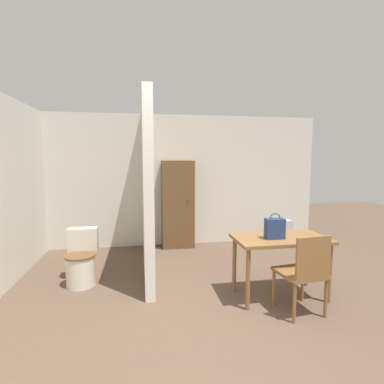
{
  "coord_description": "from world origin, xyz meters",
  "views": [
    {
      "loc": [
        -0.65,
        -2.19,
        1.67
      ],
      "look_at": [
        0.03,
        1.75,
        1.23
      ],
      "focal_mm": 28.0,
      "sensor_mm": 36.0,
      "label": 1
    }
  ],
  "objects_px": {
    "wooden_chair": "(304,271)",
    "handbag": "(275,228)",
    "wooden_cabinet": "(178,204)",
    "dining_table": "(281,245)",
    "space_heater": "(284,233)",
    "toilet": "(81,261)"
  },
  "relations": [
    {
      "from": "dining_table",
      "to": "handbag",
      "type": "bearing_deg",
      "value": -159.16
    },
    {
      "from": "handbag",
      "to": "dining_table",
      "type": "bearing_deg",
      "value": 20.84
    },
    {
      "from": "wooden_chair",
      "to": "handbag",
      "type": "relative_size",
      "value": 2.93
    },
    {
      "from": "wooden_chair",
      "to": "space_heater",
      "type": "xyz_separation_m",
      "value": [
        0.99,
        2.42,
        -0.24
      ]
    },
    {
      "from": "dining_table",
      "to": "handbag",
      "type": "distance_m",
      "value": 0.24
    },
    {
      "from": "dining_table",
      "to": "wooden_cabinet",
      "type": "height_order",
      "value": "wooden_cabinet"
    },
    {
      "from": "dining_table",
      "to": "wooden_chair",
      "type": "distance_m",
      "value": 0.47
    },
    {
      "from": "wooden_chair",
      "to": "space_heater",
      "type": "distance_m",
      "value": 2.62
    },
    {
      "from": "dining_table",
      "to": "space_heater",
      "type": "height_order",
      "value": "dining_table"
    },
    {
      "from": "dining_table",
      "to": "wooden_chair",
      "type": "xyz_separation_m",
      "value": [
        0.05,
        -0.44,
        -0.15
      ]
    },
    {
      "from": "wooden_cabinet",
      "to": "dining_table",
      "type": "bearing_deg",
      "value": -67.19
    },
    {
      "from": "toilet",
      "to": "handbag",
      "type": "height_order",
      "value": "handbag"
    },
    {
      "from": "toilet",
      "to": "handbag",
      "type": "relative_size",
      "value": 2.35
    },
    {
      "from": "wooden_cabinet",
      "to": "handbag",
      "type": "bearing_deg",
      "value": -69.7
    },
    {
      "from": "space_heater",
      "to": "dining_table",
      "type": "bearing_deg",
      "value": -117.87
    },
    {
      "from": "handbag",
      "to": "space_heater",
      "type": "relative_size",
      "value": 0.6
    },
    {
      "from": "dining_table",
      "to": "wooden_cabinet",
      "type": "relative_size",
      "value": 0.68
    },
    {
      "from": "dining_table",
      "to": "space_heater",
      "type": "xyz_separation_m",
      "value": [
        1.04,
        1.97,
        -0.39
      ]
    },
    {
      "from": "handbag",
      "to": "space_heater",
      "type": "bearing_deg",
      "value": 60.36
    },
    {
      "from": "toilet",
      "to": "wooden_cabinet",
      "type": "relative_size",
      "value": 0.44
    },
    {
      "from": "wooden_chair",
      "to": "toilet",
      "type": "relative_size",
      "value": 1.24
    },
    {
      "from": "wooden_chair",
      "to": "wooden_cabinet",
      "type": "relative_size",
      "value": 0.55
    }
  ]
}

